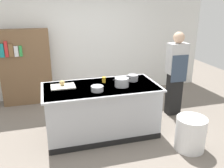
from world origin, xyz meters
TOP-DOWN VIEW (x-y plane):
  - ground_plane at (0.00, 0.00)m, footprint 10.00×10.00m
  - back_wall at (0.00, 2.10)m, footprint 6.40×0.12m
  - counter_island at (0.00, -0.00)m, footprint 1.98×0.98m
  - cutting_board at (-0.63, 0.14)m, footprint 0.40×0.28m
  - onion at (-0.64, 0.17)m, footprint 0.09×0.09m
  - stock_pot at (0.34, -0.10)m, footprint 0.30×0.24m
  - sauce_pan at (0.62, 0.13)m, footprint 0.25×0.19m
  - mixing_bowl at (-0.11, -0.20)m, footprint 0.20×0.20m
  - juice_cup at (0.10, 0.18)m, footprint 0.07×0.07m
  - trash_bin at (1.25, -0.86)m, footprint 0.48×0.48m
  - person_chef at (1.63, 0.36)m, footprint 0.38×0.25m
  - bookshelf at (-1.32, 1.80)m, footprint 1.10×0.31m

SIDE VIEW (x-z plane):
  - ground_plane at x=0.00m, z-range 0.00..0.00m
  - trash_bin at x=1.25m, z-range 0.00..0.55m
  - counter_island at x=0.00m, z-range 0.02..0.92m
  - bookshelf at x=-1.32m, z-range 0.00..1.70m
  - cutting_board at x=-0.63m, z-range 0.90..0.92m
  - person_chef at x=1.63m, z-range 0.05..1.77m
  - mixing_bowl at x=-0.11m, z-range 0.90..0.99m
  - juice_cup at x=0.10m, z-range 0.90..1.00m
  - sauce_pan at x=0.62m, z-range 0.90..1.01m
  - onion at x=-0.64m, z-range 0.92..1.01m
  - stock_pot at x=0.34m, z-range 0.90..1.05m
  - back_wall at x=0.00m, z-range 0.00..3.00m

